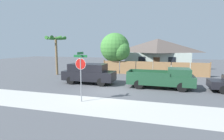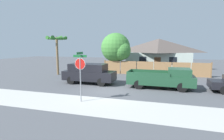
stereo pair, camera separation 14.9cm
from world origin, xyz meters
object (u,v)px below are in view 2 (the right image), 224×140
Objects in this scene: orange_pickup at (163,78)px; palm_tree at (57,42)px; oak_tree at (117,48)px; stop_sign at (80,68)px; house at (158,53)px; red_suv at (89,73)px.

palm_tree is at bearing 163.85° from orange_pickup.
orange_pickup is at bearing -51.35° from oak_tree.
orange_pickup is 7.32m from stop_sign.
oak_tree is at bearing 95.12° from stop_sign.
oak_tree reaches higher than orange_pickup.
oak_tree reaches higher than palm_tree.
house is 2.02× the size of red_suv.
orange_pickup is (6.06, -7.58, -2.40)m from oak_tree.
oak_tree is at bearing 29.66° from palm_tree.
orange_pickup is (12.68, -3.81, -3.22)m from palm_tree.
palm_tree is 13.62m from orange_pickup.
oak_tree is 1.11× the size of palm_tree.
house is at bearing 77.78° from stop_sign.
oak_tree is 1.08× the size of red_suv.
stop_sign is at bearing -85.10° from oak_tree.
orange_pickup is (0.85, -13.43, -1.59)m from house.
red_suv reaches higher than orange_pickup.
stop_sign reaches higher than red_suv.
orange_pickup is at bearing 46.63° from stop_sign.
palm_tree is (-6.61, -3.77, 0.82)m from oak_tree.
house is at bearing 66.99° from red_suv.
stop_sign is at bearing -102.44° from house.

